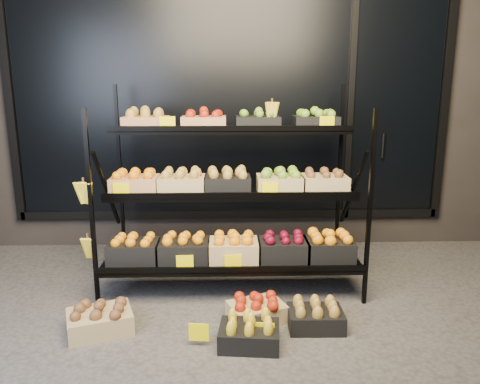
{
  "coord_description": "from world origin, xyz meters",
  "views": [
    {
      "loc": [
        -0.03,
        -3.14,
        1.67
      ],
      "look_at": [
        0.07,
        0.55,
        0.81
      ],
      "focal_mm": 35.0,
      "sensor_mm": 36.0,
      "label": 1
    }
  ],
  "objects_px": {
    "floor_crate_midright": "(257,309)",
    "floor_crate_midleft": "(249,332)",
    "display_rack": "(230,193)",
    "floor_crate_left": "(100,318)"
  },
  "relations": [
    {
      "from": "floor_crate_midright",
      "to": "floor_crate_midleft",
      "type": "bearing_deg",
      "value": -123.06
    },
    {
      "from": "floor_crate_midleft",
      "to": "floor_crate_midright",
      "type": "height_order",
      "value": "floor_crate_midleft"
    },
    {
      "from": "display_rack",
      "to": "floor_crate_midright",
      "type": "distance_m",
      "value": 0.98
    },
    {
      "from": "display_rack",
      "to": "floor_crate_midright",
      "type": "xyz_separation_m",
      "value": [
        0.18,
        -0.67,
        -0.7
      ]
    },
    {
      "from": "floor_crate_left",
      "to": "floor_crate_midleft",
      "type": "height_order",
      "value": "floor_crate_left"
    },
    {
      "from": "floor_crate_midleft",
      "to": "floor_crate_midright",
      "type": "bearing_deg",
      "value": 83.84
    },
    {
      "from": "display_rack",
      "to": "floor_crate_midright",
      "type": "relative_size",
      "value": 4.79
    },
    {
      "from": "floor_crate_left",
      "to": "floor_crate_midleft",
      "type": "relative_size",
      "value": 1.22
    },
    {
      "from": "display_rack",
      "to": "floor_crate_midleft",
      "type": "bearing_deg",
      "value": -83.48
    },
    {
      "from": "display_rack",
      "to": "floor_crate_left",
      "type": "distance_m",
      "value": 1.38
    }
  ]
}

